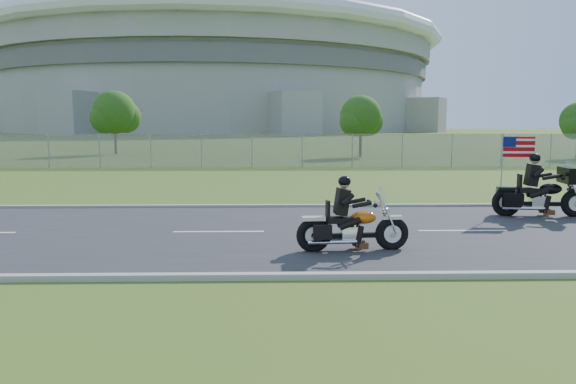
{
  "coord_description": "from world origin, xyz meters",
  "views": [
    {
      "loc": [
        -0.62,
        -13.46,
        2.7
      ],
      "look_at": [
        -0.31,
        0.0,
        1.01
      ],
      "focal_mm": 35.0,
      "sensor_mm": 36.0,
      "label": 1
    }
  ],
  "objects": [
    {
      "name": "tree_fence_mid",
      "position": [
        -13.95,
        34.04,
        3.3
      ],
      "size": [
        3.96,
        3.69,
        5.3
      ],
      "color": "#382316",
      "rests_on": "ground"
    },
    {
      "name": "fence",
      "position": [
        -5.0,
        20.0,
        1.0
      ],
      "size": [
        60.0,
        0.03,
        2.0
      ],
      "primitive_type": "cube",
      "color": "gray",
      "rests_on": "ground"
    },
    {
      "name": "curb_north",
      "position": [
        0.0,
        4.05,
        0.05
      ],
      "size": [
        120.0,
        0.18,
        0.12
      ],
      "primitive_type": "cube",
      "color": "#9E9B93",
      "rests_on": "ground"
    },
    {
      "name": "motorcycle_follow",
      "position": [
        6.91,
        2.12,
        0.62
      ],
      "size": [
        2.72,
        0.97,
        2.27
      ],
      "rotation": [
        0.0,
        0.0,
        -0.12
      ],
      "color": "black",
      "rests_on": "ground"
    },
    {
      "name": "road",
      "position": [
        0.0,
        0.0,
        0.02
      ],
      "size": [
        120.0,
        8.0,
        0.04
      ],
      "primitive_type": "cube",
      "color": "#28282B",
      "rests_on": "ground"
    },
    {
      "name": "tree_fence_near",
      "position": [
        6.04,
        30.04,
        2.97
      ],
      "size": [
        3.52,
        3.28,
        4.75
      ],
      "color": "#382316",
      "rests_on": "ground"
    },
    {
      "name": "ground",
      "position": [
        0.0,
        0.0,
        0.0
      ],
      "size": [
        420.0,
        420.0,
        0.0
      ],
      "primitive_type": "plane",
      "color": "#2F4716",
      "rests_on": "ground"
    },
    {
      "name": "stadium",
      "position": [
        -20.0,
        170.0,
        15.58
      ],
      "size": [
        140.4,
        140.4,
        29.2
      ],
      "color": "#A3A099",
      "rests_on": "ground"
    },
    {
      "name": "curb_south",
      "position": [
        0.0,
        -4.05,
        0.05
      ],
      "size": [
        120.0,
        0.18,
        0.12
      ],
      "primitive_type": "cube",
      "color": "#9E9B93",
      "rests_on": "ground"
    },
    {
      "name": "motorcycle_lead",
      "position": [
        0.96,
        -2.03,
        0.51
      ],
      "size": [
        2.39,
        0.7,
        1.61
      ],
      "rotation": [
        0.0,
        0.0,
        0.09
      ],
      "color": "black",
      "rests_on": "ground"
    }
  ]
}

